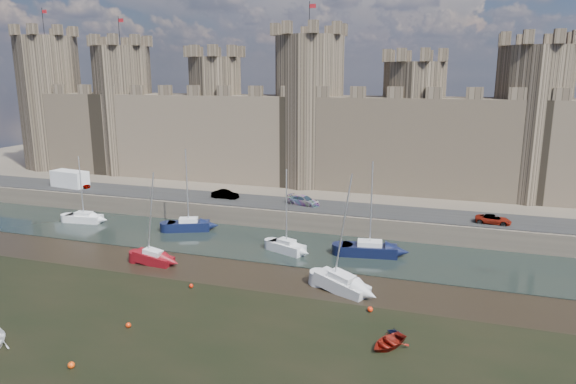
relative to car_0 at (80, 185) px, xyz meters
name	(u,v)px	position (x,y,z in m)	size (l,w,h in m)	color
ground	(113,334)	(30.56, -33.32, -3.05)	(160.00, 160.00, 0.00)	black
seaweed_patch	(56,375)	(30.56, -39.32, -3.04)	(70.00, 34.00, 0.01)	black
water_channel	(237,241)	(30.56, -9.32, -3.01)	(160.00, 12.00, 0.08)	black
quay	(315,177)	(30.56, 26.68, -1.80)	(160.00, 60.00, 2.50)	#4C443A
road	(266,202)	(30.56, 0.68, -0.50)	(160.00, 7.00, 0.10)	black
castle	(293,126)	(29.92, 14.68, 8.62)	(108.50, 11.00, 29.00)	#42382B
car_0	(80,185)	(0.00, 0.00, 0.00)	(1.30, 3.23, 1.10)	gray
car_1	(225,194)	(24.30, 0.81, 0.09)	(1.35, 3.86, 1.27)	gray
car_2	(304,200)	(35.98, 0.73, 0.11)	(1.86, 4.57, 1.33)	gray
car_3	(493,220)	(59.74, -0.90, 0.01)	(1.85, 4.02, 1.12)	gray
van	(70,179)	(-1.95, 0.18, 0.76)	(6.02, 2.41, 2.63)	white
sailboat_0	(84,217)	(7.47, -8.44, -2.32)	(5.03, 2.42, 9.07)	silver
sailboat_1	(189,225)	(22.96, -7.43, -2.22)	(5.67, 4.01, 10.59)	black
sailboat_2	(286,246)	(37.54, -11.36, -2.27)	(4.75, 3.25, 9.55)	silver
sailboat_3	(370,249)	(46.65, -9.45, -2.24)	(6.32, 3.24, 10.57)	black
sailboat_4	(153,257)	(25.17, -19.13, -2.31)	(4.35, 1.86, 10.00)	maroon
sailboat_5	(342,283)	(45.75, -19.85, -2.25)	(5.59, 3.89, 11.24)	silver
dinghy_4	(388,343)	(51.21, -28.69, -2.73)	(2.22, 0.64, 3.11)	maroon
dinghy_7	(395,332)	(51.46, -26.84, -2.73)	(1.06, 0.65, 1.23)	black
buoy_1	(191,286)	(32.07, -23.54, -2.84)	(0.41, 0.41, 0.41)	red
buoy_2	(71,365)	(30.91, -38.29, -2.81)	(0.48, 0.48, 0.48)	#EC410A
buoy_3	(370,309)	(48.99, -23.28, -2.82)	(0.47, 0.47, 0.47)	red
buoy_4	(128,325)	(31.14, -32.09, -2.84)	(0.43, 0.43, 0.43)	red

